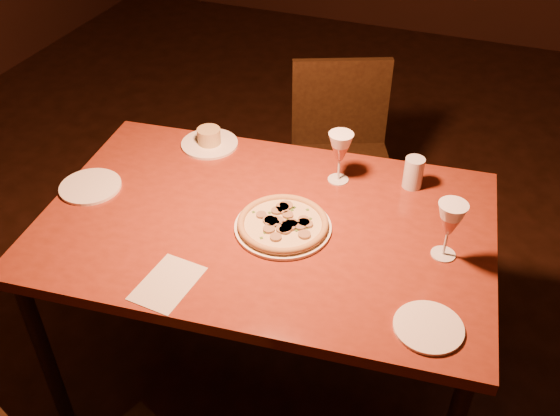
% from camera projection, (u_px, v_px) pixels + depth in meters
% --- Properties ---
extents(floor, '(7.00, 7.00, 0.00)m').
position_uv_depth(floor, '(310.00, 328.00, 2.76)').
color(floor, '#321810').
rests_on(floor, ground).
extents(dining_table, '(1.59, 1.11, 0.80)m').
position_uv_depth(dining_table, '(266.00, 237.00, 2.13)').
color(dining_table, maroon).
rests_on(dining_table, floor).
extents(chair_far, '(0.59, 0.59, 0.94)m').
position_uv_depth(chair_far, '(341.00, 153.00, 2.91)').
color(chair_far, black).
rests_on(chair_far, floor).
extents(pizza_plate, '(0.32, 0.32, 0.03)m').
position_uv_depth(pizza_plate, '(283.00, 224.00, 2.04)').
color(pizza_plate, white).
rests_on(pizza_plate, dining_table).
extents(ramekin_saucer, '(0.22, 0.22, 0.07)m').
position_uv_depth(ramekin_saucer, '(209.00, 140.00, 2.44)').
color(ramekin_saucer, white).
rests_on(ramekin_saucer, dining_table).
extents(wine_glass_far, '(0.09, 0.09, 0.20)m').
position_uv_depth(wine_glass_far, '(340.00, 158.00, 2.21)').
color(wine_glass_far, '#CD6B55').
rests_on(wine_glass_far, dining_table).
extents(wine_glass_right, '(0.09, 0.09, 0.20)m').
position_uv_depth(wine_glass_right, '(448.00, 230.00, 1.89)').
color(wine_glass_right, '#CD6B55').
rests_on(wine_glass_right, dining_table).
extents(water_tumbler, '(0.07, 0.07, 0.12)m').
position_uv_depth(water_tumbler, '(413.00, 173.00, 2.20)').
color(water_tumbler, silver).
rests_on(water_tumbler, dining_table).
extents(side_plate_left, '(0.22, 0.22, 0.01)m').
position_uv_depth(side_plate_left, '(90.00, 186.00, 2.23)').
color(side_plate_left, white).
rests_on(side_plate_left, dining_table).
extents(side_plate_near, '(0.19, 0.19, 0.01)m').
position_uv_depth(side_plate_near, '(428.00, 327.00, 1.71)').
color(side_plate_near, white).
rests_on(side_plate_near, dining_table).
extents(menu_card, '(0.17, 0.23, 0.00)m').
position_uv_depth(menu_card, '(168.00, 283.00, 1.85)').
color(menu_card, beige).
rests_on(menu_card, dining_table).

